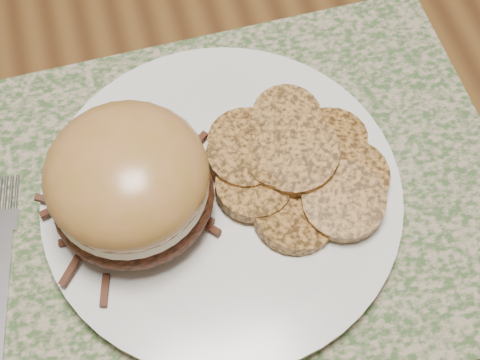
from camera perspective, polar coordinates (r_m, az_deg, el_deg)
The scene contains 7 objects.
ground at distance 1.29m, azimuth 8.51°, elevation -10.75°, with size 3.50×3.50×0.00m, color brown.
dining_table at distance 0.69m, azimuth 15.86°, elevation 5.68°, with size 1.50×0.90×0.75m.
placemat at distance 0.52m, azimuth -1.17°, elevation -1.94°, with size 0.45×0.33×0.00m, color #3B572C.
dinner_plate at distance 0.52m, azimuth -1.53°, elevation -1.34°, with size 0.26×0.26×0.02m, color white.
pork_sandwich at distance 0.47m, azimuth -9.41°, elevation -0.35°, with size 0.12×0.11×0.09m.
roasted_potatoes at distance 0.51m, azimuth 4.59°, elevation 1.25°, with size 0.15×0.16×0.04m.
fork at distance 0.53m, azimuth -19.69°, elevation -7.31°, with size 0.04×0.16×0.00m.
Camera 1 is at (-0.28, -0.30, 1.23)m, focal length 50.00 mm.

